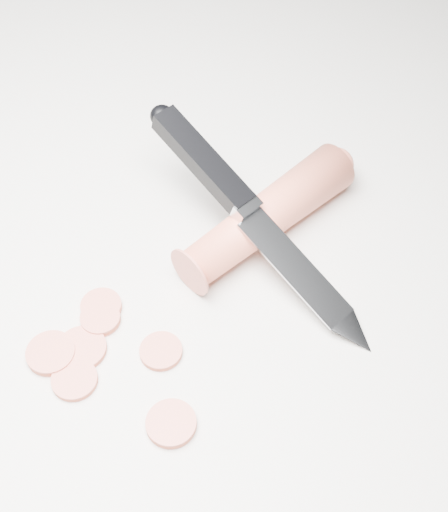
% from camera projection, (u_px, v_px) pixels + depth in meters
% --- Properties ---
extents(ground, '(2.40, 2.40, 0.00)m').
position_uv_depth(ground, '(164.00, 313.00, 0.57)').
color(ground, beige).
rests_on(ground, ground).
extents(carrot, '(0.11, 0.17, 0.04)m').
position_uv_depth(carrot, '(267.00, 216.00, 0.60)').
color(carrot, '#DE5B41').
rests_on(carrot, ground).
extents(carrot_slice_0, '(0.04, 0.04, 0.01)m').
position_uv_depth(carrot_slice_0, '(51.00, 353.00, 0.54)').
color(carrot_slice_0, '#C95B4A').
rests_on(carrot_slice_0, ground).
extents(carrot_slice_1, '(0.04, 0.04, 0.01)m').
position_uv_depth(carrot_slice_1, '(82.00, 348.00, 0.54)').
color(carrot_slice_1, '#C95B4A').
rests_on(carrot_slice_1, ground).
extents(carrot_slice_2, '(0.03, 0.03, 0.01)m').
position_uv_depth(carrot_slice_2, '(100.00, 319.00, 0.56)').
color(carrot_slice_2, '#C95B4A').
rests_on(carrot_slice_2, ground).
extents(carrot_slice_3, '(0.04, 0.04, 0.01)m').
position_uv_depth(carrot_slice_3, '(171.00, 424.00, 0.51)').
color(carrot_slice_3, '#C95B4A').
rests_on(carrot_slice_3, ground).
extents(carrot_slice_4, '(0.03, 0.03, 0.01)m').
position_uv_depth(carrot_slice_4, '(161.00, 351.00, 0.54)').
color(carrot_slice_4, '#C95B4A').
rests_on(carrot_slice_4, ground).
extents(carrot_slice_5, '(0.03, 0.03, 0.01)m').
position_uv_depth(carrot_slice_5, '(101.00, 306.00, 0.57)').
color(carrot_slice_5, '#C95B4A').
rests_on(carrot_slice_5, ground).
extents(carrot_slice_6, '(0.03, 0.03, 0.01)m').
position_uv_depth(carrot_slice_6, '(75.00, 380.00, 0.53)').
color(carrot_slice_6, '#C95B4A').
rests_on(carrot_slice_6, ground).
extents(kitchen_knife, '(0.24, 0.14, 0.09)m').
position_uv_depth(kitchen_knife, '(259.00, 220.00, 0.57)').
color(kitchen_knife, '#BABCC1').
rests_on(kitchen_knife, ground).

